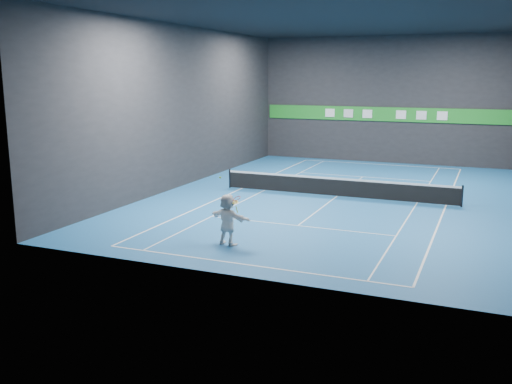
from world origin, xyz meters
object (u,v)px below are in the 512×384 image
at_px(tennis_ball, 220,177).
at_px(tennis_net, 337,186).
at_px(player, 228,220).
at_px(tennis_racket, 237,200).

height_order(tennis_ball, tennis_net, tennis_ball).
relative_size(player, tennis_racket, 2.98).
bearing_deg(tennis_racket, tennis_ball, -173.79).
bearing_deg(tennis_racket, tennis_net, 83.07).
bearing_deg(tennis_racket, player, -172.30).
height_order(player, tennis_net, player).
xyz_separation_m(tennis_net, tennis_racket, (-1.21, -9.98, 1.19)).
xyz_separation_m(tennis_ball, tennis_racket, (0.63, 0.07, -0.83)).
distance_m(player, tennis_net, 10.16).
bearing_deg(player, tennis_ball, 19.65).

